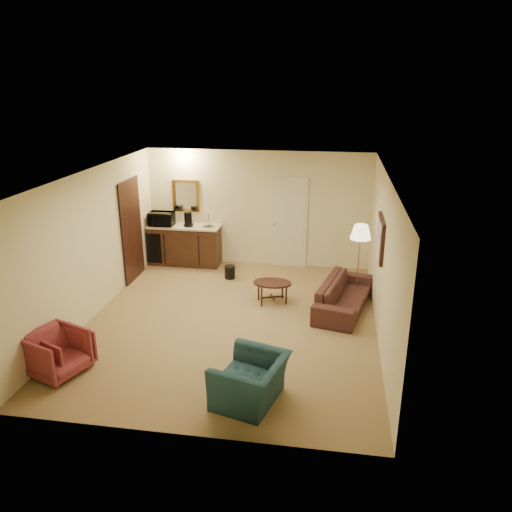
{
  "coord_description": "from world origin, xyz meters",
  "views": [
    {
      "loc": [
        1.66,
        -7.74,
        4.05
      ],
      "look_at": [
        0.35,
        0.5,
        1.08
      ],
      "focal_mm": 35.0,
      "sensor_mm": 36.0,
      "label": 1
    }
  ],
  "objects_px": {
    "wetbar_cabinet": "(185,245)",
    "rose_chair_near": "(56,351)",
    "sofa": "(344,290)",
    "waste_bin": "(230,272)",
    "coffee_maker": "(188,219)",
    "floor_lamp": "(359,262)",
    "coffee_table": "(272,292)",
    "rose_chair_far": "(66,349)",
    "teal_armchair": "(250,373)",
    "microwave": "(161,217)"
  },
  "relations": [
    {
      "from": "wetbar_cabinet",
      "to": "sofa",
      "type": "distance_m",
      "value": 4.06
    },
    {
      "from": "rose_chair_far",
      "to": "rose_chair_near",
      "type": "bearing_deg",
      "value": -175.11
    },
    {
      "from": "wetbar_cabinet",
      "to": "waste_bin",
      "type": "xyz_separation_m",
      "value": [
        1.2,
        -0.72,
        -0.32
      ]
    },
    {
      "from": "waste_bin",
      "to": "floor_lamp",
      "type": "bearing_deg",
      "value": -12.74
    },
    {
      "from": "wetbar_cabinet",
      "to": "microwave",
      "type": "bearing_deg",
      "value": -172.42
    },
    {
      "from": "rose_chair_far",
      "to": "floor_lamp",
      "type": "height_order",
      "value": "floor_lamp"
    },
    {
      "from": "wetbar_cabinet",
      "to": "coffee_table",
      "type": "xyz_separation_m",
      "value": [
        2.25,
        -1.79,
        -0.25
      ]
    },
    {
      "from": "teal_armchair",
      "to": "rose_chair_far",
      "type": "height_order",
      "value": "teal_armchair"
    },
    {
      "from": "rose_chair_near",
      "to": "floor_lamp",
      "type": "height_order",
      "value": "floor_lamp"
    },
    {
      "from": "teal_armchair",
      "to": "floor_lamp",
      "type": "bearing_deg",
      "value": 172.57
    },
    {
      "from": "teal_armchair",
      "to": "rose_chair_far",
      "type": "distance_m",
      "value": 2.82
    },
    {
      "from": "waste_bin",
      "to": "microwave",
      "type": "distance_m",
      "value": 2.06
    },
    {
      "from": "teal_armchair",
      "to": "coffee_maker",
      "type": "height_order",
      "value": "coffee_maker"
    },
    {
      "from": "waste_bin",
      "to": "coffee_maker",
      "type": "distance_m",
      "value": 1.58
    },
    {
      "from": "coffee_maker",
      "to": "wetbar_cabinet",
      "type": "bearing_deg",
      "value": 175.09
    },
    {
      "from": "floor_lamp",
      "to": "microwave",
      "type": "distance_m",
      "value": 4.54
    },
    {
      "from": "rose_chair_far",
      "to": "coffee_maker",
      "type": "height_order",
      "value": "coffee_maker"
    },
    {
      "from": "sofa",
      "to": "teal_armchair",
      "type": "xyz_separation_m",
      "value": [
        -1.24,
        -3.05,
        0.04
      ]
    },
    {
      "from": "rose_chair_near",
      "to": "coffee_table",
      "type": "distance_m",
      "value": 4.02
    },
    {
      "from": "wetbar_cabinet",
      "to": "rose_chair_near",
      "type": "xyz_separation_m",
      "value": [
        -0.5,
        -4.72,
        -0.09
      ]
    },
    {
      "from": "floor_lamp",
      "to": "coffee_maker",
      "type": "xyz_separation_m",
      "value": [
        -3.73,
        1.27,
        0.34
      ]
    },
    {
      "from": "rose_chair_near",
      "to": "microwave",
      "type": "xyz_separation_m",
      "value": [
        0.0,
        4.65,
        0.74
      ]
    },
    {
      "from": "rose_chair_near",
      "to": "floor_lamp",
      "type": "bearing_deg",
      "value": -32.05
    },
    {
      "from": "rose_chair_far",
      "to": "floor_lamp",
      "type": "bearing_deg",
      "value": -28.73
    },
    {
      "from": "rose_chair_near",
      "to": "waste_bin",
      "type": "distance_m",
      "value": 4.35
    },
    {
      "from": "sofa",
      "to": "waste_bin",
      "type": "bearing_deg",
      "value": 77.86
    },
    {
      "from": "wetbar_cabinet",
      "to": "waste_bin",
      "type": "height_order",
      "value": "wetbar_cabinet"
    },
    {
      "from": "wetbar_cabinet",
      "to": "teal_armchair",
      "type": "distance_m",
      "value": 5.46
    },
    {
      "from": "wetbar_cabinet",
      "to": "microwave",
      "type": "height_order",
      "value": "microwave"
    },
    {
      "from": "floor_lamp",
      "to": "rose_chair_near",
      "type": "bearing_deg",
      "value": -141.99
    },
    {
      "from": "wetbar_cabinet",
      "to": "microwave",
      "type": "relative_size",
      "value": 2.99
    },
    {
      "from": "teal_armchair",
      "to": "floor_lamp",
      "type": "height_order",
      "value": "floor_lamp"
    },
    {
      "from": "rose_chair_far",
      "to": "waste_bin",
      "type": "bearing_deg",
      "value": 1.14
    },
    {
      "from": "coffee_table",
      "to": "coffee_maker",
      "type": "distance_m",
      "value": 2.89
    },
    {
      "from": "wetbar_cabinet",
      "to": "coffee_maker",
      "type": "distance_m",
      "value": 0.64
    },
    {
      "from": "coffee_table",
      "to": "coffee_maker",
      "type": "bearing_deg",
      "value": 140.68
    },
    {
      "from": "rose_chair_near",
      "to": "microwave",
      "type": "height_order",
      "value": "microwave"
    },
    {
      "from": "sofa",
      "to": "coffee_maker",
      "type": "bearing_deg",
      "value": 75.82
    },
    {
      "from": "waste_bin",
      "to": "coffee_maker",
      "type": "relative_size",
      "value": 0.87
    },
    {
      "from": "sofa",
      "to": "waste_bin",
      "type": "xyz_separation_m",
      "value": [
        -2.4,
        1.15,
        -0.23
      ]
    },
    {
      "from": "teal_armchair",
      "to": "rose_chair_near",
      "type": "xyz_separation_m",
      "value": [
        -2.86,
        0.2,
        -0.05
      ]
    },
    {
      "from": "floor_lamp",
      "to": "coffee_maker",
      "type": "distance_m",
      "value": 3.96
    },
    {
      "from": "coffee_maker",
      "to": "floor_lamp",
      "type": "bearing_deg",
      "value": -1.13
    },
    {
      "from": "rose_chair_far",
      "to": "coffee_table",
      "type": "relative_size",
      "value": 0.86
    },
    {
      "from": "sofa",
      "to": "rose_chair_near",
      "type": "distance_m",
      "value": 4.99
    },
    {
      "from": "coffee_table",
      "to": "microwave",
      "type": "xyz_separation_m",
      "value": [
        -2.75,
        1.73,
        0.9
      ]
    },
    {
      "from": "wetbar_cabinet",
      "to": "rose_chair_far",
      "type": "bearing_deg",
      "value": -95.54
    },
    {
      "from": "rose_chair_far",
      "to": "floor_lamp",
      "type": "relative_size",
      "value": 0.42
    },
    {
      "from": "microwave",
      "to": "coffee_maker",
      "type": "relative_size",
      "value": 1.69
    },
    {
      "from": "sofa",
      "to": "rose_chair_near",
      "type": "height_order",
      "value": "sofa"
    }
  ]
}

